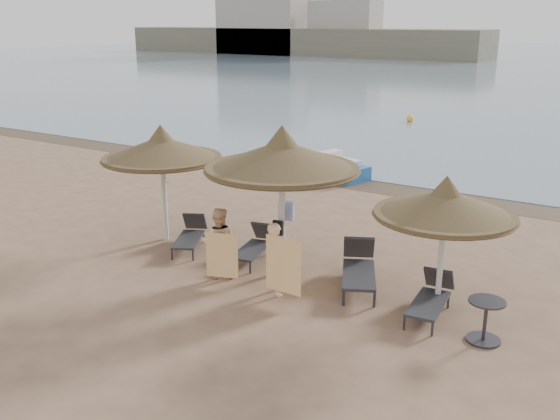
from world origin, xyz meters
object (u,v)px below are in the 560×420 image
(side_table, at_px, (485,322))
(person_left, at_px, (219,237))
(palapa_left, at_px, (162,149))
(palapa_center, at_px, (282,157))
(lounger_near_left, at_px, (255,245))
(palapa_right, at_px, (445,204))
(lounger_near_right, at_px, (359,267))
(pedal_boat, at_px, (338,169))
(lounger_far_left, at_px, (190,234))
(lounger_far_right, at_px, (431,296))
(person_right, at_px, (275,253))

(side_table, height_order, person_left, person_left)
(palapa_left, distance_m, palapa_center, 3.66)
(lounger_near_left, bearing_deg, palapa_right, -15.60)
(palapa_left, height_order, palapa_right, palapa_left)
(side_table, xyz_separation_m, person_left, (-5.62, -0.18, 0.54))
(lounger_near_right, distance_m, side_table, 3.07)
(palapa_center, distance_m, side_table, 5.17)
(palapa_center, distance_m, lounger_near_right, 2.81)
(palapa_right, bearing_deg, pedal_boat, 127.92)
(palapa_left, height_order, lounger_near_right, palapa_left)
(side_table, bearing_deg, person_left, -178.13)
(palapa_left, xyz_separation_m, side_table, (8.23, -1.00, -1.97))
(palapa_right, distance_m, lounger_far_left, 6.47)
(palapa_right, bearing_deg, side_table, -36.93)
(palapa_center, bearing_deg, person_left, -138.22)
(palapa_right, xyz_separation_m, lounger_far_right, (-0.04, -0.26, -1.76))
(lounger_far_right, bearing_deg, palapa_center, 172.00)
(lounger_far_right, height_order, person_left, person_left)
(lounger_near_right, bearing_deg, lounger_far_right, -41.20)
(palapa_center, relative_size, side_table, 4.30)
(palapa_right, bearing_deg, palapa_left, 178.63)
(palapa_left, bearing_deg, lounger_far_left, -6.97)
(palapa_center, height_order, lounger_near_left, palapa_center)
(lounger_near_right, relative_size, side_table, 2.68)
(lounger_far_left, xyz_separation_m, person_left, (1.72, -1.08, 0.57))
(palapa_right, distance_m, side_table, 2.23)
(palapa_right, distance_m, lounger_near_left, 4.81)
(lounger_near_left, distance_m, pedal_boat, 8.06)
(lounger_near_left, distance_m, person_left, 1.43)
(lounger_near_left, bearing_deg, pedal_boat, 91.68)
(palapa_left, xyz_separation_m, lounger_near_right, (5.34, 0.04, -1.94))
(lounger_far_left, xyz_separation_m, side_table, (7.34, -0.89, 0.03))
(pedal_boat, bearing_deg, palapa_center, -56.41)
(lounger_near_right, xyz_separation_m, person_left, (-2.73, -1.23, 0.50))
(lounger_near_left, height_order, lounger_far_right, lounger_far_right)
(palapa_right, relative_size, side_table, 3.47)
(pedal_boat, bearing_deg, person_left, -64.20)
(lounger_far_left, xyz_separation_m, lounger_near_right, (4.45, 0.15, 0.07))
(palapa_center, bearing_deg, palapa_right, 1.69)
(palapa_center, bearing_deg, person_right, -64.73)
(palapa_left, distance_m, lounger_far_left, 2.20)
(palapa_right, bearing_deg, lounger_near_left, 176.17)
(lounger_far_right, xyz_separation_m, side_table, (1.15, -0.57, 0.02))
(lounger_near_left, bearing_deg, lounger_near_right, -13.61)
(palapa_left, relative_size, side_table, 3.85)
(palapa_left, height_order, lounger_far_right, palapa_left)
(side_table, xyz_separation_m, person_right, (-4.11, -0.29, 0.52))
(lounger_far_right, relative_size, person_left, 0.95)
(lounger_near_left, distance_m, lounger_far_right, 4.46)
(palapa_center, relative_size, person_left, 1.83)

